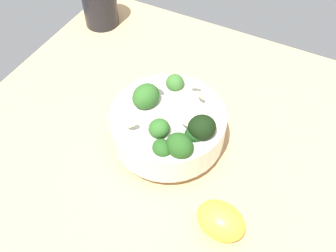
% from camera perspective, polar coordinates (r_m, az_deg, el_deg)
% --- Properties ---
extents(ground_plane, '(0.72, 0.72, 0.04)m').
position_cam_1_polar(ground_plane, '(0.64, 0.11, -5.76)').
color(ground_plane, tan).
extents(bowl_of_broccoli, '(0.18, 0.18, 0.10)m').
position_cam_1_polar(bowl_of_broccoli, '(0.60, 0.09, 0.17)').
color(bowl_of_broccoli, silver).
rests_on(bowl_of_broccoli, ground_plane).
extents(lemon_wedge, '(0.06, 0.08, 0.05)m').
position_cam_1_polar(lemon_wedge, '(0.54, 7.77, -13.64)').
color(lemon_wedge, yellow).
rests_on(lemon_wedge, ground_plane).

